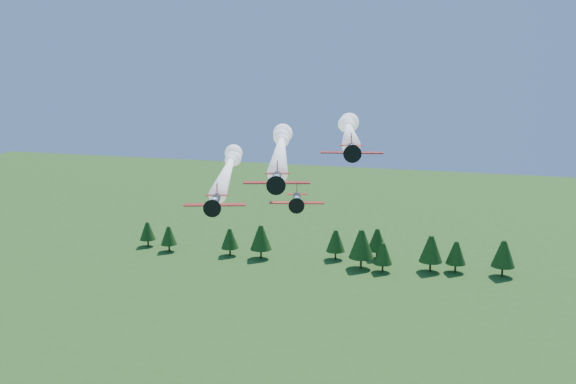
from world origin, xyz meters
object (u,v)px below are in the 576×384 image
(plane_left, at_px, (228,168))
(plane_slot, at_px, (297,200))
(plane_lead, at_px, (281,147))
(plane_right, at_px, (349,130))

(plane_left, relative_size, plane_slot, 5.81)
(plane_lead, distance_m, plane_left, 15.81)
(plane_right, xyz_separation_m, plane_slot, (-3.40, -19.65, -8.26))
(plane_right, relative_size, plane_slot, 5.12)
(plane_lead, bearing_deg, plane_left, 130.43)
(plane_right, bearing_deg, plane_slot, -112.45)
(plane_lead, height_order, plane_left, plane_lead)
(plane_lead, bearing_deg, plane_right, 23.22)
(plane_lead, bearing_deg, plane_slot, -79.06)
(plane_right, bearing_deg, plane_lead, -152.47)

